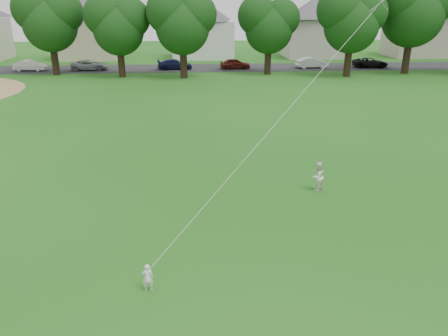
{
  "coord_description": "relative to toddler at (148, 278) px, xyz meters",
  "views": [
    {
      "loc": [
        -1.25,
        -12.18,
        7.79
      ],
      "look_at": [
        -0.31,
        2.0,
        2.3
      ],
      "focal_mm": 35.0,
      "sensor_mm": 36.0,
      "label": 1
    }
  ],
  "objects": [
    {
      "name": "parked_cars",
      "position": [
        0.51,
        42.66,
        0.17
      ],
      "size": [
        54.15,
        2.37,
        1.28
      ],
      "color": "black",
      "rests_on": "ground"
    },
    {
      "name": "toddler",
      "position": [
        0.0,
        0.0,
        0.0
      ],
      "size": [
        0.33,
        0.23,
        0.88
      ],
      "primitive_type": "imported",
      "rotation": [
        0.0,
        0.0,
        3.22
      ],
      "color": "white",
      "rests_on": "ground"
    },
    {
      "name": "street",
      "position": [
        2.72,
        43.66,
        -0.43
      ],
      "size": [
        90.0,
        7.0,
        0.01
      ],
      "primitive_type": "cube",
      "color": "#2D2D30",
      "rests_on": "ground"
    },
    {
      "name": "tree_row",
      "position": [
        5.05,
        37.78,
        5.93
      ],
      "size": [
        83.53,
        8.94,
        10.87
      ],
      "color": "black",
      "rests_on": "ground"
    },
    {
      "name": "ground",
      "position": [
        2.72,
        1.66,
        -0.44
      ],
      "size": [
        160.0,
        160.0,
        0.0
      ],
      "primitive_type": "plane",
      "color": "#185413",
      "rests_on": "ground"
    },
    {
      "name": "kite",
      "position": [
        4.38,
        3.56,
        3.74
      ],
      "size": [
        4.88,
        4.15,
        13.33
      ],
      "color": "white",
      "rests_on": "ground"
    },
    {
      "name": "older_boy",
      "position": [
        6.67,
        6.62,
        0.22
      ],
      "size": [
        0.8,
        0.77,
        1.31
      ],
      "primitive_type": "imported",
      "rotation": [
        0.0,
        0.0,
        3.75
      ],
      "color": "white",
      "rests_on": "ground"
    },
    {
      "name": "house_row",
      "position": [
        3.18,
        53.66,
        4.74
      ],
      "size": [
        77.6,
        13.81,
        10.29
      ],
      "color": "beige",
      "rests_on": "ground"
    }
  ]
}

